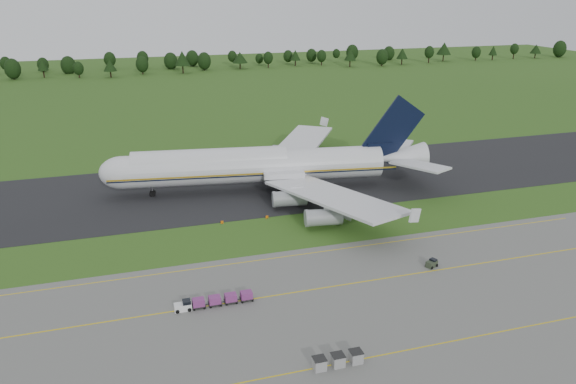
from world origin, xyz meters
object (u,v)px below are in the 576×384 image
object	(u,v)px
aircraft	(261,165)
uld_row	(338,360)
utility_cart	(432,264)
edge_markers	(245,220)
baggage_train	(213,301)

from	to	relation	value
aircraft	uld_row	xyz separation A→B (m)	(-6.77, -64.32, -5.17)
utility_cart	edge_markers	size ratio (longest dim) A/B	0.23
baggage_train	uld_row	world-z (taller)	uld_row
aircraft	baggage_train	size ratio (longest dim) A/B	6.52
utility_cart	edge_markers	xyz separation A→B (m)	(-25.38, 28.18, -0.30)
aircraft	uld_row	distance (m)	64.88
aircraft	utility_cart	bearing A→B (deg)	-68.36
baggage_train	utility_cart	world-z (taller)	baggage_train
uld_row	edge_markers	bearing A→B (deg)	91.04
uld_row	edge_markers	xyz separation A→B (m)	(-0.86, 47.78, -0.57)
edge_markers	utility_cart	bearing A→B (deg)	-48.00
aircraft	baggage_train	bearing A→B (deg)	-112.46
aircraft	uld_row	bearing A→B (deg)	-96.01
baggage_train	uld_row	size ratio (longest dim) A/B	1.81
baggage_train	edge_markers	bearing A→B (deg)	68.87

